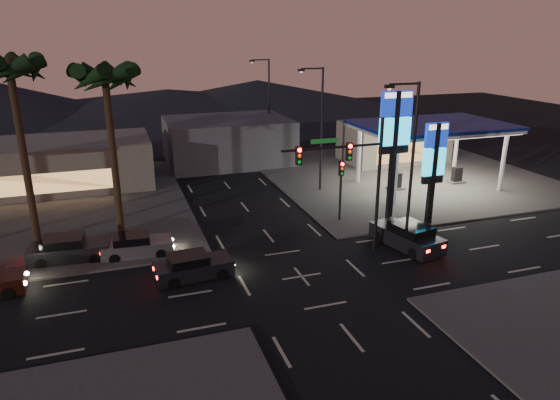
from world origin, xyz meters
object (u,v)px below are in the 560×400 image
object	(u,v)px
traffic_signal_mast	(352,168)
car_lane_a_front	(193,267)
suv_station	(407,236)
pylon_sign_tall	(395,132)
car_lane_b_front	(136,246)
gas_station	(432,128)
pylon_sign_short	(434,158)
car_lane_b_mid	(69,249)

from	to	relation	value
traffic_signal_mast	car_lane_a_front	world-z (taller)	traffic_signal_mast
car_lane_a_front	suv_station	size ratio (longest dim) A/B	0.86
pylon_sign_tall	traffic_signal_mast	size ratio (longest dim) A/B	1.12
traffic_signal_mast	car_lane_a_front	distance (m)	10.39
car_lane_b_front	pylon_sign_tall	bearing A→B (deg)	-0.36
gas_station	suv_station	size ratio (longest dim) A/B	2.45
car_lane_a_front	suv_station	world-z (taller)	suv_station
suv_station	pylon_sign_short	bearing A→B (deg)	39.84
gas_station	car_lane_b_mid	size ratio (longest dim) A/B	2.61
gas_station	car_lane_a_front	world-z (taller)	gas_station
car_lane_b_front	suv_station	distance (m)	16.26
pylon_sign_tall	car_lane_a_front	bearing A→B (deg)	-165.10
traffic_signal_mast	car_lane_b_front	size ratio (longest dim) A/B	1.88
gas_station	pylon_sign_short	bearing A→B (deg)	-123.69
pylon_sign_short	car_lane_b_mid	xyz separation A→B (m)	(-22.96, 1.69, -3.97)
traffic_signal_mast	car_lane_b_front	distance (m)	13.36
traffic_signal_mast	car_lane_b_front	world-z (taller)	traffic_signal_mast
pylon_sign_tall	pylon_sign_short	xyz separation A→B (m)	(2.50, -1.00, -1.74)
gas_station	car_lane_b_front	size ratio (longest dim) A/B	2.87
pylon_sign_tall	pylon_sign_short	bearing A→B (deg)	-21.80
gas_station	car_lane_b_mid	distance (m)	28.89
pylon_sign_short	suv_station	size ratio (longest dim) A/B	1.41
traffic_signal_mast	gas_station	bearing A→B (deg)	39.28
pylon_sign_short	car_lane_b_front	size ratio (longest dim) A/B	1.65
suv_station	pylon_sign_tall	bearing A→B (deg)	75.66
pylon_sign_tall	suv_station	distance (m)	6.97
traffic_signal_mast	pylon_sign_tall	bearing A→B (deg)	36.52
gas_station	pylon_sign_tall	bearing A→B (deg)	-139.09
traffic_signal_mast	car_lane_b_front	bearing A→B (deg)	163.24
gas_station	pylon_sign_short	world-z (taller)	pylon_sign_short
car_lane_a_front	suv_station	xyz separation A→B (m)	(13.06, -0.18, 0.09)
gas_station	car_lane_b_front	xyz separation A→B (m)	(-24.25, -6.39, -4.45)
car_lane_a_front	pylon_sign_tall	bearing A→B (deg)	14.90
car_lane_a_front	car_lane_b_front	world-z (taller)	car_lane_a_front
gas_station	traffic_signal_mast	xyz separation A→B (m)	(-12.24, -10.01, 0.15)
gas_station	traffic_signal_mast	world-z (taller)	traffic_signal_mast
car_lane_b_mid	suv_station	xyz separation A→B (m)	(19.46, -4.62, 0.04)
car_lane_b_mid	gas_station	bearing A→B (deg)	11.73
gas_station	traffic_signal_mast	bearing A→B (deg)	-140.72
gas_station	traffic_signal_mast	size ratio (longest dim) A/B	1.53
gas_station	suv_station	xyz separation A→B (m)	(-8.50, -10.42, -4.36)
car_lane_b_front	car_lane_b_mid	size ratio (longest dim) A/B	0.91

